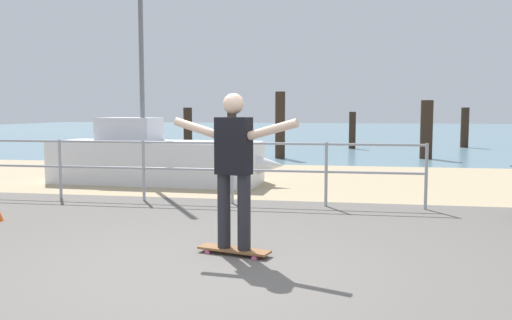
{
  "coord_description": "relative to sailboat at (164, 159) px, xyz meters",
  "views": [
    {
      "loc": [
        1.24,
        -4.92,
        1.56
      ],
      "look_at": [
        0.02,
        2.0,
        0.9
      ],
      "focal_mm": 37.44,
      "sensor_mm": 36.0,
      "label": 1
    }
  ],
  "objects": [
    {
      "name": "sailboat",
      "position": [
        0.0,
        0.0,
        0.0
      ],
      "size": [
        4.99,
        1.56,
        5.68
      ],
      "color": "silver",
      "rests_on": "ground"
    },
    {
      "name": "groyne_post_2",
      "position": [
        1.67,
        6.23,
        0.55
      ],
      "size": [
        0.32,
        0.32,
        2.15
      ],
      "primitive_type": "cylinder",
      "color": "#332319",
      "rests_on": "ground"
    },
    {
      "name": "groyne_post_0",
      "position": [
        -2.92,
        11.15,
        0.31
      ],
      "size": [
        0.37,
        0.37,
        1.67
      ],
      "primitive_type": "cylinder",
      "color": "#332319",
      "rests_on": "ground"
    },
    {
      "name": "sea_surface",
      "position": [
        2.64,
        29.19,
        -0.53
      ],
      "size": [
        72.0,
        50.0,
        0.04
      ],
      "primitive_type": "cube",
      "color": "slate",
      "rests_on": "ground"
    },
    {
      "name": "beach_strip",
      "position": [
        2.64,
        1.19,
        -0.53
      ],
      "size": [
        24.0,
        6.0,
        0.04
      ],
      "primitive_type": "cube",
      "color": "tan",
      "rests_on": "ground"
    },
    {
      "name": "groyne_post_3",
      "position": [
        3.97,
        11.07,
        0.22
      ],
      "size": [
        0.27,
        0.27,
        1.5
      ],
      "primitive_type": "cylinder",
      "color": "#332319",
      "rests_on": "ground"
    },
    {
      "name": "groyne_post_4",
      "position": [
        6.27,
        6.89,
        0.41
      ],
      "size": [
        0.39,
        0.39,
        1.88
      ],
      "primitive_type": "cylinder",
      "color": "#332319",
      "rests_on": "ground"
    },
    {
      "name": "skateboarder",
      "position": [
        2.68,
        -5.27,
        0.49
      ],
      "size": [
        1.42,
        0.46,
        1.65
      ],
      "color": "#26262B",
      "rests_on": "skateboard"
    },
    {
      "name": "groyne_post_1",
      "position": [
        -0.63,
        9.44,
        0.47
      ],
      "size": [
        0.36,
        0.36,
        1.99
      ],
      "primitive_type": "cylinder",
      "color": "#332319",
      "rests_on": "ground"
    },
    {
      "name": "groyne_post_5",
      "position": [
        8.57,
        12.58,
        0.31
      ],
      "size": [
        0.32,
        0.32,
        1.67
      ],
      "primitive_type": "cylinder",
      "color": "#332319",
      "rests_on": "ground"
    },
    {
      "name": "railing_fence",
      "position": [
        0.44,
        -2.21,
        0.17
      ],
      "size": [
        9.28,
        0.05,
        1.05
      ],
      "color": "#9EA0A5",
      "rests_on": "ground"
    },
    {
      "name": "ground_plane",
      "position": [
        2.64,
        -6.81,
        -0.53
      ],
      "size": [
        24.0,
        10.0,
        0.04
      ],
      "primitive_type": "cube",
      "color": "#605B56",
      "rests_on": "ground"
    },
    {
      "name": "skateboard",
      "position": [
        2.68,
        -5.27,
        -0.46
      ],
      "size": [
        0.82,
        0.4,
        0.08
      ],
      "color": "brown",
      "rests_on": "ground"
    }
  ]
}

